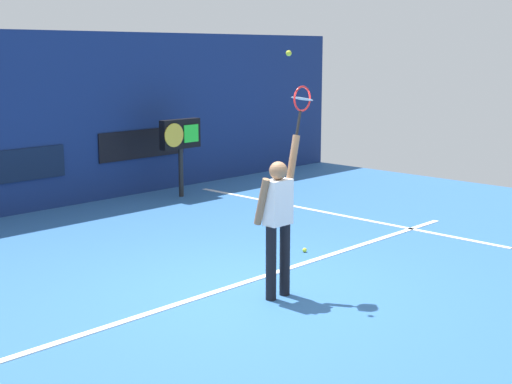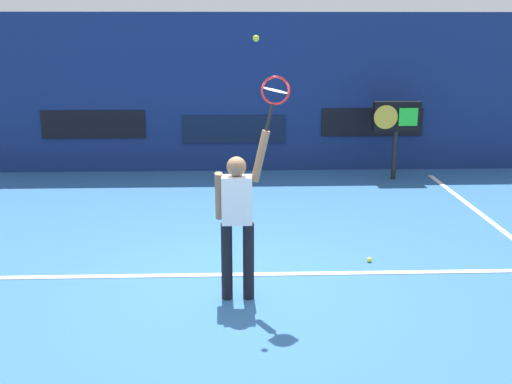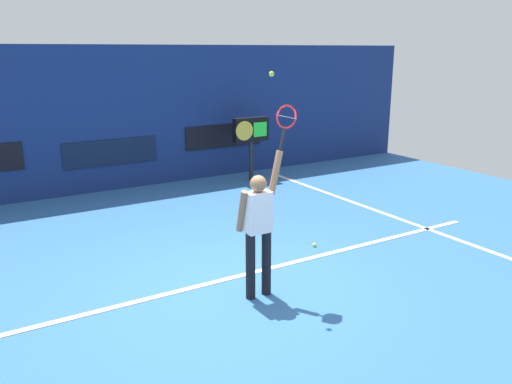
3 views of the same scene
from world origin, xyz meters
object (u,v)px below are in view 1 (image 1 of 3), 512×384
(tennis_player, at_px, (278,217))
(scoreboard_clock, at_px, (180,137))
(tennis_ball, at_px, (289,53))
(spare_ball, at_px, (305,250))
(tennis_racket, at_px, (302,102))

(tennis_player, distance_m, scoreboard_clock, 6.52)
(scoreboard_clock, bearing_deg, tennis_player, -119.95)
(tennis_ball, height_order, scoreboard_clock, tennis_ball)
(spare_ball, bearing_deg, tennis_player, -149.13)
(tennis_player, xyz_separation_m, tennis_ball, (0.21, 0.04, 1.94))
(spare_ball, bearing_deg, tennis_ball, -146.77)
(tennis_player, height_order, scoreboard_clock, tennis_player)
(tennis_ball, bearing_deg, tennis_racket, -11.47)
(tennis_ball, bearing_deg, tennis_player, -170.21)
(scoreboard_clock, bearing_deg, tennis_racket, -116.69)
(tennis_racket, distance_m, scoreboard_clock, 6.43)
(tennis_player, distance_m, tennis_ball, 1.95)
(tennis_racket, xyz_separation_m, scoreboard_clock, (2.84, 5.65, -1.14))
(tennis_player, relative_size, scoreboard_clock, 1.24)
(tennis_racket, height_order, scoreboard_clock, tennis_racket)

